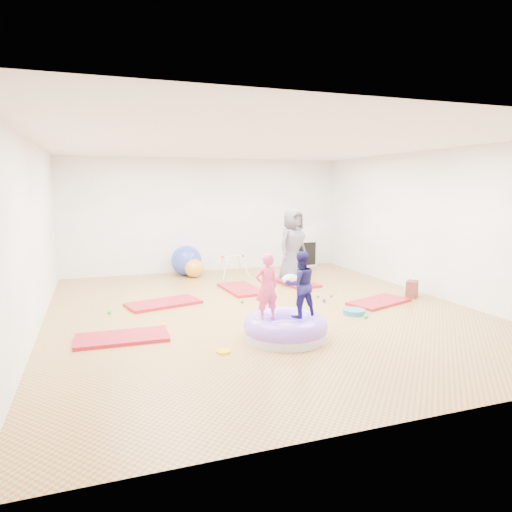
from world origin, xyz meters
name	(u,v)px	position (x,y,z in m)	size (l,w,h in m)	color
room	(262,229)	(0.00, 0.00, 1.40)	(7.01, 8.01, 2.81)	#A68E49
gym_mat_front_left	(122,338)	(-2.37, -0.80, 0.03)	(1.25, 0.63, 0.05)	#9E0E12
gym_mat_mid_left	(164,303)	(-1.55, 0.92, 0.03)	(1.28, 0.64, 0.05)	#9E0E12
gym_mat_center_back	(241,289)	(0.12, 1.57, 0.03)	(1.26, 0.63, 0.05)	#9E0E12
gym_mat_right	(379,302)	(2.18, -0.28, 0.02)	(1.19, 0.60, 0.05)	#9E0E12
gym_mat_rear_right	(295,283)	(1.44, 1.78, 0.02)	(1.19, 0.60, 0.05)	#9E0E12
inflatable_cushion	(285,328)	(-0.20, -1.51, 0.14)	(1.18, 1.18, 0.37)	silver
child_pink	(267,283)	(-0.48, -1.52, 0.81)	(0.34, 0.22, 0.94)	#FF4581
child_navy	(300,281)	(0.02, -1.52, 0.81)	(0.45, 0.35, 0.94)	navy
adult_caregiver	(293,245)	(1.39, 1.84, 0.84)	(0.78, 0.51, 1.59)	#504E59
infant	(291,279)	(1.22, 1.55, 0.16)	(0.38, 0.39, 0.22)	#C6D9FB
ball_pit_balls	(270,301)	(0.30, 0.38, 0.03)	(4.14, 3.22, 0.07)	green
exercise_ball_blue	(186,261)	(-0.63, 3.52, 0.36)	(0.72, 0.72, 0.72)	#2E42AB
exercise_ball_orange	(194,268)	(-0.52, 3.21, 0.22)	(0.45, 0.45, 0.45)	orange
infant_play_gym	(233,263)	(0.35, 2.95, 0.34)	(0.67, 0.63, 0.51)	beige
cube_shelf	(303,253)	(2.55, 3.79, 0.35)	(0.70, 0.35, 0.70)	beige
balance_disc	(354,312)	(1.36, -0.76, 0.04)	(0.37, 0.37, 0.08)	teal
backpack	(412,289)	(3.02, -0.12, 0.16)	(0.29, 0.18, 0.33)	#A03A24
yellow_toy	(224,351)	(-1.17, -1.76, 0.01)	(0.19, 0.19, 0.03)	yellow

